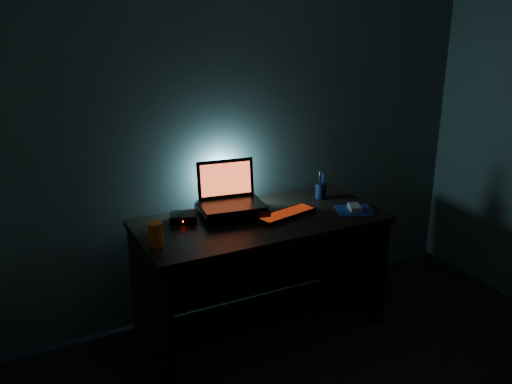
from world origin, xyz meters
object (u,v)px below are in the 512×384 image
at_px(juice_glass, 156,234).
at_px(router, 183,218).
at_px(keyboard, 286,214).
at_px(mouse, 355,208).
at_px(laptop, 229,194).
at_px(pen_cup, 321,191).

distance_m(juice_glass, router, 0.36).
distance_m(keyboard, mouse, 0.44).
height_order(keyboard, router, router).
xyz_separation_m(laptop, juice_glass, (-0.55, -0.27, -0.05)).
xyz_separation_m(mouse, juice_glass, (-1.27, 0.05, 0.05)).
xyz_separation_m(keyboard, mouse, (0.43, -0.11, 0.01)).
xyz_separation_m(keyboard, juice_glass, (-0.84, -0.06, 0.05)).
bearing_deg(pen_cup, router, 178.97).
distance_m(pen_cup, juice_glass, 1.23).
height_order(laptop, mouse, laptop).
relative_size(pen_cup, router, 0.54).
xyz_separation_m(laptop, mouse, (0.71, -0.32, -0.10)).
relative_size(mouse, juice_glass, 0.83).
relative_size(keyboard, router, 2.16).
bearing_deg(router, mouse, 4.10).
height_order(mouse, juice_glass, juice_glass).
bearing_deg(laptop, juice_glass, -146.39).
bearing_deg(router, juice_glass, -112.66).
bearing_deg(juice_glass, laptop, 25.93).
distance_m(laptop, juice_glass, 0.62).
distance_m(keyboard, router, 0.63).
bearing_deg(router, laptop, 22.96).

